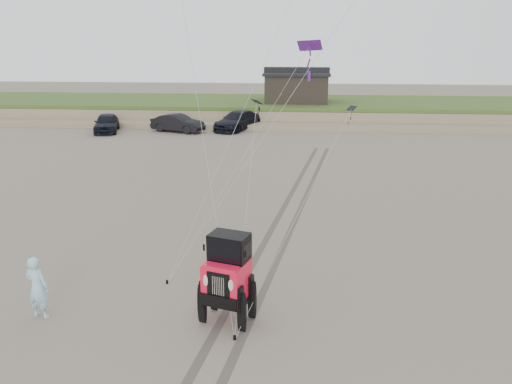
# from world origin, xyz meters

# --- Properties ---
(ground) EXTENTS (160.00, 160.00, 0.00)m
(ground) POSITION_xyz_m (0.00, 0.00, 0.00)
(ground) COLOR #6B6054
(ground) RESTS_ON ground
(dune_ridge) EXTENTS (160.00, 14.25, 1.73)m
(dune_ridge) POSITION_xyz_m (0.00, 37.50, 0.82)
(dune_ridge) COLOR #7A6B54
(dune_ridge) RESTS_ON ground
(cabin) EXTENTS (6.40, 5.40, 3.35)m
(cabin) POSITION_xyz_m (2.00, 37.00, 3.24)
(cabin) COLOR black
(cabin) RESTS_ON dune_ridge
(truck_a) EXTENTS (3.00, 4.97, 1.58)m
(truck_a) POSITION_xyz_m (-14.18, 28.12, 0.79)
(truck_a) COLOR black
(truck_a) RESTS_ON ground
(truck_b) EXTENTS (4.91, 2.99, 1.53)m
(truck_b) POSITION_xyz_m (-8.08, 28.69, 0.76)
(truck_b) COLOR black
(truck_b) RESTS_ON ground
(truck_c) EXTENTS (4.37, 6.01, 1.62)m
(truck_c) POSITION_xyz_m (-3.05, 30.21, 0.81)
(truck_c) COLOR black
(truck_c) RESTS_ON ground
(jeep) EXTENTS (3.86, 5.95, 2.05)m
(jeep) POSITION_xyz_m (0.50, -1.03, 1.02)
(jeep) COLOR #F31536
(jeep) RESTS_ON ground
(man) EXTENTS (0.75, 0.57, 1.88)m
(man) POSITION_xyz_m (-4.87, -1.31, 0.94)
(man) COLOR #8AC9D5
(man) RESTS_ON ground
(kite_flock) EXTENTS (9.86, 10.26, 7.73)m
(kite_flock) POSITION_xyz_m (2.98, 9.88, 8.59)
(kite_flock) COLOR #72D625
(kite_flock) RESTS_ON ground
(stake_main) EXTENTS (0.08, 0.08, 0.12)m
(stake_main) POSITION_xyz_m (-1.79, 1.01, 0.06)
(stake_main) COLOR black
(stake_main) RESTS_ON ground
(stake_aux) EXTENTS (0.08, 0.08, 0.12)m
(stake_aux) POSITION_xyz_m (0.82, -1.96, 0.06)
(stake_aux) COLOR black
(stake_aux) RESTS_ON ground
(tire_tracks) EXTENTS (5.22, 29.74, 0.01)m
(tire_tracks) POSITION_xyz_m (2.00, 8.00, 0.00)
(tire_tracks) COLOR #4C443D
(tire_tracks) RESTS_ON ground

